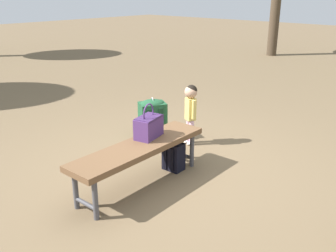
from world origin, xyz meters
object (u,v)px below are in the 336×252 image
object	(u,v)px
handbag	(149,126)
backpack_small	(174,154)
backpack_large	(153,118)
park_bench	(140,150)
child_standing	(191,106)

from	to	relation	value
handbag	backpack_small	size ratio (longest dim) A/B	1.00
handbag	backpack_large	size ratio (longest dim) A/B	0.64
park_bench	backpack_small	world-z (taller)	park_bench
park_bench	backpack_small	xyz separation A→B (m)	(0.50, -0.02, -0.21)
park_bench	handbag	world-z (taller)	handbag
park_bench	handbag	size ratio (longest dim) A/B	4.38
handbag	backpack_large	xyz separation A→B (m)	(0.81, 0.74, -0.29)
handbag	child_standing	size ratio (longest dim) A/B	0.46
park_bench	backpack_large	xyz separation A→B (m)	(1.03, 0.82, -0.11)
backpack_large	child_standing	bearing A→B (deg)	-70.15
backpack_large	park_bench	bearing A→B (deg)	-141.44
handbag	child_standing	bearing A→B (deg)	13.31
backpack_small	park_bench	bearing A→B (deg)	177.81
backpack_small	child_standing	bearing A→B (deg)	25.24
handbag	backpack_large	world-z (taller)	handbag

